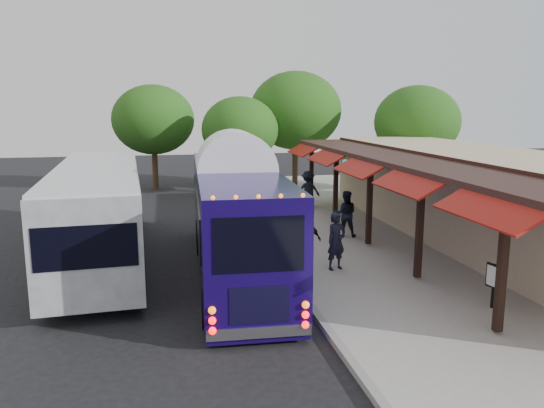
{
  "coord_description": "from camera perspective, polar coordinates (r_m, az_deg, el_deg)",
  "views": [
    {
      "loc": [
        -3.58,
        -14.23,
        5.35
      ],
      "look_at": [
        0.17,
        4.42,
        1.8
      ],
      "focal_mm": 35.0,
      "sensor_mm": 36.0,
      "label": 1
    }
  ],
  "objects": [
    {
      "name": "ped_b",
      "position": [
        21.4,
        7.9,
        -1.04
      ],
      "size": [
        1.07,
        0.94,
        1.86
      ],
      "primitive_type": "imported",
      "rotation": [
        0.0,
        0.0,
        2.84
      ],
      "color": "black",
      "rests_on": "sidewalk"
    },
    {
      "name": "sign_board",
      "position": [
        14.95,
        22.77,
        -7.41
      ],
      "size": [
        0.16,
        0.53,
        1.18
      ],
      "rotation": [
        0.0,
        0.0,
        0.21
      ],
      "color": "black",
      "rests_on": "sidewalk"
    },
    {
      "name": "ground",
      "position": [
        15.62,
        2.62,
        -9.47
      ],
      "size": [
        90.0,
        90.0,
        0.0
      ],
      "primitive_type": "plane",
      "color": "black",
      "rests_on": "ground"
    },
    {
      "name": "tree_mid",
      "position": [
        34.41,
        2.54,
        9.99
      ],
      "size": [
        5.86,
        5.86,
        7.51
      ],
      "color": "#382314",
      "rests_on": "ground"
    },
    {
      "name": "city_bus",
      "position": [
        19.4,
        -18.1,
        -0.42
      ],
      "size": [
        3.47,
        12.46,
        3.31
      ],
      "rotation": [
        0.0,
        0.0,
        0.06
      ],
      "color": "gray",
      "rests_on": "ground"
    },
    {
      "name": "ped_a",
      "position": [
        17.08,
        6.92,
        -4.0
      ],
      "size": [
        0.78,
        0.63,
        1.85
      ],
      "primitive_type": "imported",
      "rotation": [
        0.0,
        0.0,
        0.32
      ],
      "color": "black",
      "rests_on": "sidewalk"
    },
    {
      "name": "station_shelter",
      "position": [
        22.08,
        21.61,
        0.7
      ],
      "size": [
        8.15,
        20.0,
        3.6
      ],
      "color": "tan",
      "rests_on": "ground"
    },
    {
      "name": "coach_bus",
      "position": [
        16.98,
        -3.94,
        -0.98
      ],
      "size": [
        2.87,
        11.5,
        3.65
      ],
      "rotation": [
        0.0,
        0.0,
        -0.04
      ],
      "color": "#15064E",
      "rests_on": "ground"
    },
    {
      "name": "tree_right",
      "position": [
        33.3,
        15.31,
        8.5
      ],
      "size": [
        5.11,
        5.11,
        6.55
      ],
      "color": "#382314",
      "rests_on": "ground"
    },
    {
      "name": "tree_left",
      "position": [
        32.04,
        -3.46,
        8.0
      ],
      "size": [
        4.6,
        4.6,
        5.89
      ],
      "color": "#382314",
      "rests_on": "ground"
    },
    {
      "name": "ped_d",
      "position": [
        26.83,
        3.85,
        1.49
      ],
      "size": [
        1.29,
        0.77,
        1.95
      ],
      "primitive_type": "imported",
      "rotation": [
        0.0,
        0.0,
        3.1
      ],
      "color": "black",
      "rests_on": "sidewalk"
    },
    {
      "name": "tree_far",
      "position": [
        34.95,
        -12.66,
        8.83
      ],
      "size": [
        5.2,
        5.2,
        6.66
      ],
      "color": "#382314",
      "rests_on": "ground"
    },
    {
      "name": "curb",
      "position": [
        19.32,
        -0.11,
        -5.27
      ],
      "size": [
        0.2,
        40.0,
        0.16
      ],
      "primitive_type": "cube",
      "color": "gray",
      "rests_on": "ground"
    },
    {
      "name": "ped_c",
      "position": [
        16.61,
        3.59,
        -4.13
      ],
      "size": [
        1.25,
        0.84,
        1.98
      ],
      "primitive_type": "imported",
      "rotation": [
        0.0,
        0.0,
        3.48
      ],
      "color": "black",
      "rests_on": "sidewalk"
    },
    {
      "name": "sidewalk",
      "position": [
        20.83,
        13.41,
        -4.4
      ],
      "size": [
        10.0,
        40.0,
        0.15
      ],
      "primitive_type": "cube",
      "color": "#9E9B93",
      "rests_on": "ground"
    }
  ]
}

